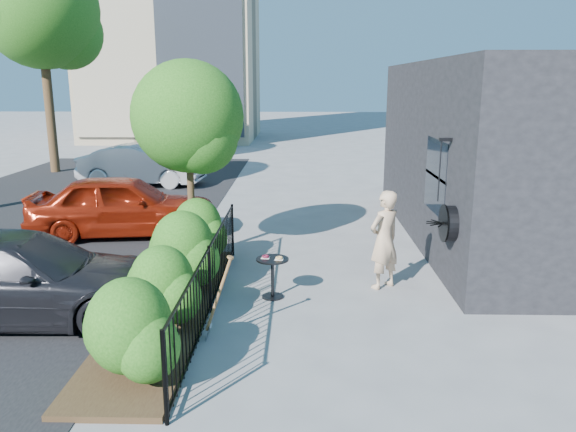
{
  "coord_description": "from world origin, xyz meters",
  "views": [
    {
      "loc": [
        -0.09,
        -8.27,
        3.57
      ],
      "look_at": [
        -0.31,
        1.57,
        1.2
      ],
      "focal_mm": 35.0,
      "sensor_mm": 36.0,
      "label": 1
    }
  ],
  "objects_px": {
    "cafe_table": "(273,271)",
    "car_darkgrey": "(20,277)",
    "car_silver": "(142,165)",
    "street_tree_far": "(42,18)",
    "car_red": "(123,205)",
    "patio_tree": "(191,124)",
    "woman": "(384,240)",
    "shovel": "(217,302)"
  },
  "relations": [
    {
      "from": "cafe_table",
      "to": "car_silver",
      "type": "xyz_separation_m",
      "value": [
        -5.1,
        10.48,
        0.23
      ]
    },
    {
      "from": "car_silver",
      "to": "car_darkgrey",
      "type": "distance_m",
      "value": 11.47
    },
    {
      "from": "patio_tree",
      "to": "shovel",
      "type": "distance_m",
      "value": 4.42
    },
    {
      "from": "cafe_table",
      "to": "shovel",
      "type": "bearing_deg",
      "value": -113.69
    },
    {
      "from": "woman",
      "to": "shovel",
      "type": "relative_size",
      "value": 1.38
    },
    {
      "from": "cafe_table",
      "to": "shovel",
      "type": "xyz_separation_m",
      "value": [
        -0.7,
        -1.6,
        0.08
      ]
    },
    {
      "from": "patio_tree",
      "to": "shovel",
      "type": "xyz_separation_m",
      "value": [
        0.98,
        -3.71,
        -2.21
      ]
    },
    {
      "from": "car_silver",
      "to": "shovel",
      "type": "bearing_deg",
      "value": -154.18
    },
    {
      "from": "car_red",
      "to": "car_silver",
      "type": "relative_size",
      "value": 1.0
    },
    {
      "from": "street_tree_far",
      "to": "car_darkgrey",
      "type": "bearing_deg",
      "value": -68.6
    },
    {
      "from": "car_red",
      "to": "shovel",
      "type": "bearing_deg",
      "value": -158.27
    },
    {
      "from": "car_red",
      "to": "patio_tree",
      "type": "bearing_deg",
      "value": -138.18
    },
    {
      "from": "car_red",
      "to": "car_silver",
      "type": "bearing_deg",
      "value": 4.93
    },
    {
      "from": "patio_tree",
      "to": "woman",
      "type": "relative_size",
      "value": 2.25
    },
    {
      "from": "cafe_table",
      "to": "car_darkgrey",
      "type": "height_order",
      "value": "car_darkgrey"
    },
    {
      "from": "shovel",
      "to": "car_silver",
      "type": "bearing_deg",
      "value": 110.01
    },
    {
      "from": "car_red",
      "to": "car_darkgrey",
      "type": "bearing_deg",
      "value": 171.71
    },
    {
      "from": "patio_tree",
      "to": "car_darkgrey",
      "type": "relative_size",
      "value": 0.86
    },
    {
      "from": "car_silver",
      "to": "car_darkgrey",
      "type": "relative_size",
      "value": 0.94
    },
    {
      "from": "cafe_table",
      "to": "car_silver",
      "type": "bearing_deg",
      "value": 115.96
    },
    {
      "from": "car_silver",
      "to": "patio_tree",
      "type": "bearing_deg",
      "value": -152.0
    },
    {
      "from": "car_darkgrey",
      "to": "cafe_table",
      "type": "bearing_deg",
      "value": -79.1
    },
    {
      "from": "shovel",
      "to": "woman",
      "type": "bearing_deg",
      "value": 38.97
    },
    {
      "from": "shovel",
      "to": "street_tree_far",
      "type": "bearing_deg",
      "value": 120.22
    },
    {
      "from": "patio_tree",
      "to": "cafe_table",
      "type": "relative_size",
      "value": 5.35
    },
    {
      "from": "street_tree_far",
      "to": "cafe_table",
      "type": "height_order",
      "value": "street_tree_far"
    },
    {
      "from": "street_tree_far",
      "to": "shovel",
      "type": "height_order",
      "value": "street_tree_far"
    },
    {
      "from": "car_red",
      "to": "cafe_table",
      "type": "bearing_deg",
      "value": -143.26
    },
    {
      "from": "patio_tree",
      "to": "cafe_table",
      "type": "distance_m",
      "value": 3.54
    },
    {
      "from": "patio_tree",
      "to": "car_silver",
      "type": "distance_m",
      "value": 9.27
    },
    {
      "from": "street_tree_far",
      "to": "car_silver",
      "type": "distance_m",
      "value": 7.31
    },
    {
      "from": "cafe_table",
      "to": "woman",
      "type": "xyz_separation_m",
      "value": [
        1.93,
        0.53,
        0.4
      ]
    },
    {
      "from": "street_tree_far",
      "to": "shovel",
      "type": "xyz_separation_m",
      "value": [
        8.68,
        -14.91,
        -5.36
      ]
    },
    {
      "from": "shovel",
      "to": "car_silver",
      "type": "relative_size",
      "value": 0.3
    },
    {
      "from": "car_darkgrey",
      "to": "shovel",
      "type": "bearing_deg",
      "value": -105.04
    },
    {
      "from": "shovel",
      "to": "cafe_table",
      "type": "bearing_deg",
      "value": 66.31
    },
    {
      "from": "street_tree_far",
      "to": "car_silver",
      "type": "xyz_separation_m",
      "value": [
        4.28,
        -2.83,
        -5.21
      ]
    },
    {
      "from": "patio_tree",
      "to": "shovel",
      "type": "relative_size",
      "value": 3.1
    },
    {
      "from": "cafe_table",
      "to": "car_red",
      "type": "bearing_deg",
      "value": 133.75
    },
    {
      "from": "patio_tree",
      "to": "cafe_table",
      "type": "bearing_deg",
      "value": -51.3
    },
    {
      "from": "woman",
      "to": "car_red",
      "type": "bearing_deg",
      "value": -68.06
    },
    {
      "from": "car_silver",
      "to": "car_red",
      "type": "bearing_deg",
      "value": -162.25
    }
  ]
}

